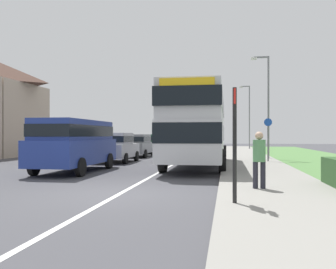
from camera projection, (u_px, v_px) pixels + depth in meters
The scene contains 13 objects.
ground_plane at pixel (119, 194), 9.80m from camera, with size 120.00×120.00×0.00m, color #424247.
lane_marking_centre at pixel (167, 168), 17.70m from camera, with size 0.14×60.00×0.01m, color silver.
pavement_near_side at pixel (261, 172), 15.06m from camera, with size 3.20×68.00×0.12m, color gray.
double_decker_bus at pixel (197, 124), 18.04m from camera, with size 2.80×9.91×3.70m.
parked_van_blue at pixel (75, 141), 15.78m from camera, with size 2.11×5.51×2.21m.
parked_car_silver at pixel (116, 146), 21.25m from camera, with size 1.95×3.99×1.70m.
parked_car_grey at pixel (137, 144), 26.65m from camera, with size 1.92×4.46×1.63m.
parked_car_dark_green at pixel (150, 143), 31.91m from camera, with size 1.96×3.91×1.64m.
pedestrian_at_stop at pixel (259, 157), 10.01m from camera, with size 0.34×0.34×1.67m.
bus_stop_sign at pixel (235, 137), 7.90m from camera, with size 0.09×0.52×2.60m.
cycle_route_sign at pixel (268, 138), 20.57m from camera, with size 0.44×0.08×2.52m.
street_lamp_mid at pixel (267, 100), 23.08m from camera, with size 1.14×0.20×6.54m.
street_lamp_far at pixel (248, 113), 39.73m from camera, with size 1.14×0.20×6.91m.
Camera 1 is at (2.83, -9.47, 1.57)m, focal length 39.34 mm.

